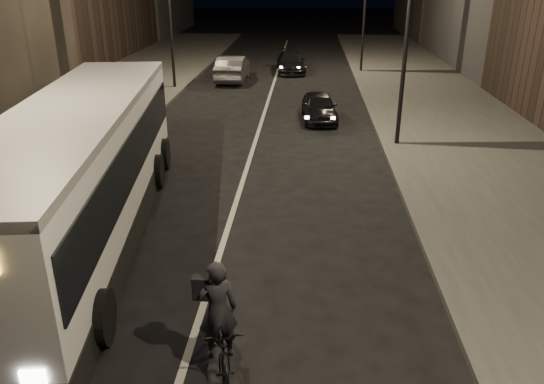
% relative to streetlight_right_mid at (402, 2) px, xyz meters
% --- Properties ---
extents(ground, '(180.00, 180.00, 0.00)m').
position_rel_streetlight_right_mid_xyz_m(ground, '(-5.33, -12.00, -5.36)').
color(ground, black).
rests_on(ground, ground).
extents(sidewalk_right, '(7.00, 70.00, 0.16)m').
position_rel_streetlight_right_mid_xyz_m(sidewalk_right, '(3.17, 2.00, -5.28)').
color(sidewalk_right, '#353533').
rests_on(sidewalk_right, ground).
extents(sidewalk_left, '(7.00, 70.00, 0.16)m').
position_rel_streetlight_right_mid_xyz_m(sidewalk_left, '(-13.83, 2.00, -5.28)').
color(sidewalk_left, '#353533').
rests_on(sidewalk_left, ground).
extents(streetlight_right_mid, '(1.20, 0.44, 8.12)m').
position_rel_streetlight_right_mid_xyz_m(streetlight_right_mid, '(0.00, 0.00, 0.00)').
color(streetlight_right_mid, black).
rests_on(streetlight_right_mid, sidewalk_right).
extents(city_bus, '(4.34, 13.02, 3.45)m').
position_rel_streetlight_right_mid_xyz_m(city_bus, '(-8.90, -8.02, -3.48)').
color(city_bus, silver).
rests_on(city_bus, ground).
extents(cyclist_on_bicycle, '(1.16, 2.01, 2.20)m').
position_rel_streetlight_right_mid_xyz_m(cyclist_on_bicycle, '(-4.67, -12.79, -4.63)').
color(cyclist_on_bicycle, black).
rests_on(cyclist_on_bicycle, ground).
extents(car_near, '(1.76, 3.81, 1.27)m').
position_rel_streetlight_right_mid_xyz_m(car_near, '(-2.71, 3.79, -4.73)').
color(car_near, black).
rests_on(car_near, ground).
extents(car_mid, '(1.65, 4.72, 1.56)m').
position_rel_streetlight_right_mid_xyz_m(car_mid, '(-7.93, 12.73, -4.58)').
color(car_mid, '#323234').
rests_on(car_mid, ground).
extents(car_far, '(2.22, 4.63, 1.30)m').
position_rel_streetlight_right_mid_xyz_m(car_far, '(-4.43, 16.06, -4.71)').
color(car_far, black).
rests_on(car_far, ground).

